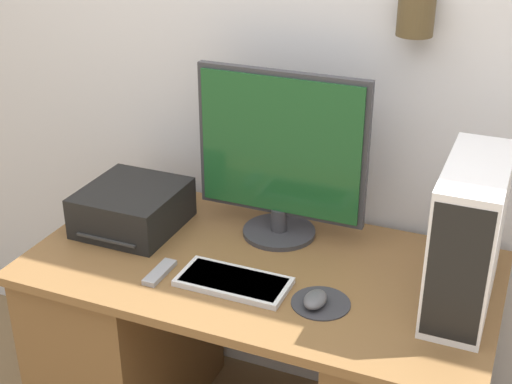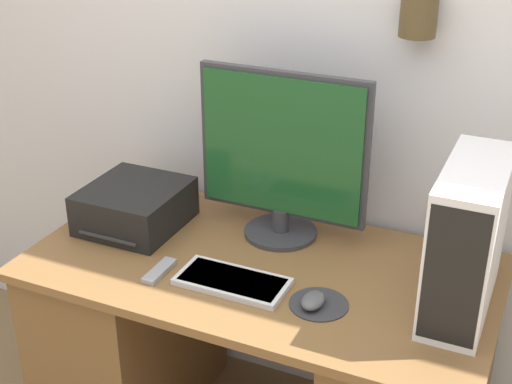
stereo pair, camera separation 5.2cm
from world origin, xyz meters
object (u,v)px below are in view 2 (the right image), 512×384
Objects in this scene: monitor at (282,154)px; mouse at (313,300)px; printer at (135,206)px; computer_tower at (467,240)px; remote_control at (159,271)px; keyboard at (232,281)px.

mouse is at bearing -55.33° from monitor.
computer_tower is at bearing -1.69° from printer.
remote_control is (-0.49, -0.03, -0.01)m from mouse.
printer is (-0.47, 0.20, 0.06)m from keyboard.
mouse is 0.76m from printer.
monitor is 1.70× the size of keyboard.
remote_control is (0.24, -0.24, -0.06)m from printer.
remote_control is at bearing -122.51° from monitor.
keyboard is 2.32× the size of remote_control.
keyboard is 0.51m from printer.
monitor is 1.67× the size of printer.
mouse is at bearing -2.35° from keyboard.
printer is (-0.48, -0.15, -0.22)m from monitor.
printer is at bearing 163.93° from mouse.
monitor reaches higher than printer.
computer_tower is 1.29× the size of printer.
monitor is at bearing 124.67° from mouse.
monitor is 0.55m from printer.
remote_control is (-0.23, -0.04, -0.00)m from keyboard.
remote_control is (-0.24, -0.38, -0.28)m from monitor.
computer_tower is at bearing 13.31° from remote_control.
monitor is 5.89× the size of mouse.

